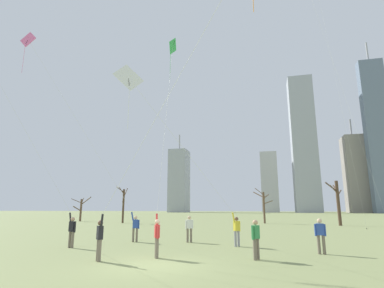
% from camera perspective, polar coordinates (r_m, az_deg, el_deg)
% --- Properties ---
extents(ground_plane, '(400.00, 400.00, 0.00)m').
position_cam_1_polar(ground_plane, '(12.20, -7.19, -21.90)').
color(ground_plane, '#848E56').
extents(kite_flyer_far_back_pink, '(9.57, 2.02, 15.27)m').
position_cam_1_polar(kite_flyer_far_back_pink, '(21.08, -16.50, -4.86)').
color(kite_flyer_far_back_pink, '#726656').
rests_on(kite_flyer_far_back_pink, ground).
extents(kite_flyer_midfield_left_white, '(5.38, 5.80, 9.11)m').
position_cam_1_polar(kite_flyer_midfield_left_white, '(16.73, 4.03, -9.88)').
color(kite_flyer_midfield_left_white, gray).
rests_on(kite_flyer_midfield_left_white, ground).
extents(kite_flyer_midfield_right_blue, '(11.23, 1.70, 17.50)m').
position_cam_1_polar(kite_flyer_midfield_right_blue, '(19.35, -26.23, -5.46)').
color(kite_flyer_midfield_right_blue, '#726656').
rests_on(kite_flyer_midfield_right_blue, ground).
extents(kite_flyer_midfield_center_orange, '(7.19, 3.87, 10.71)m').
position_cam_1_polar(kite_flyer_midfield_center_orange, '(12.37, -13.45, -9.93)').
color(kite_flyer_midfield_center_orange, '#726656').
rests_on(kite_flyer_midfield_center_orange, ground).
extents(kite_flyer_foreground_left_green, '(1.46, 6.35, 13.91)m').
position_cam_1_polar(kite_flyer_foreground_left_green, '(14.99, -5.74, -6.32)').
color(kite_flyer_foreground_left_green, '#726656').
rests_on(kite_flyer_foreground_left_green, ground).
extents(bystander_far_off_by_trees, '(0.35, 0.45, 1.62)m').
position_cam_1_polar(bystander_far_off_by_trees, '(13.53, 11.99, -16.89)').
color(bystander_far_off_by_trees, '#726656').
rests_on(bystander_far_off_by_trees, ground).
extents(bystander_strolling_midfield, '(0.51, 0.23, 1.62)m').
position_cam_1_polar(bystander_strolling_midfield, '(16.04, 23.17, -15.42)').
color(bystander_strolling_midfield, '#726656').
rests_on(bystander_strolling_midfield, ground).
extents(bystander_watching_nearby, '(0.47, 0.33, 1.62)m').
position_cam_1_polar(bystander_watching_nearby, '(19.73, -0.51, -15.55)').
color(bystander_watching_nearby, '#726656').
rests_on(bystander_watching_nearby, ground).
extents(distant_kite_high_overhead_yellow, '(5.60, 3.51, 20.87)m').
position_cam_1_polar(distant_kite_high_overhead_yellow, '(29.52, 22.04, 23.21)').
color(distant_kite_high_overhead_yellow, yellow).
rests_on(distant_kite_high_overhead_yellow, ground).
extents(distant_kite_low_near_trees_teal, '(3.59, 2.81, 28.79)m').
position_cam_1_polar(distant_kite_low_near_trees_teal, '(40.52, 23.33, 22.22)').
color(distant_kite_low_near_trees_teal, teal).
rests_on(distant_kite_low_near_trees_teal, ground).
extents(bare_tree_center, '(1.39, 3.16, 5.18)m').
position_cam_1_polar(bare_tree_center, '(45.93, -12.88, -11.02)').
color(bare_tree_center, '#4C3828').
rests_on(bare_tree_center, ground).
extents(bare_tree_right_of_center, '(3.33, 2.79, 3.98)m').
position_cam_1_polar(bare_tree_right_of_center, '(53.79, -20.29, -11.36)').
color(bare_tree_right_of_center, brown).
rests_on(bare_tree_right_of_center, ground).
extents(bare_tree_rightmost, '(2.37, 2.83, 5.50)m').
position_cam_1_polar(bare_tree_rightmost, '(42.42, 25.89, -9.63)').
color(bare_tree_rightmost, '#4C3828').
rests_on(bare_tree_rightmost, ground).
extents(bare_tree_leftmost, '(2.81, 2.24, 4.95)m').
position_cam_1_polar(bare_tree_leftmost, '(45.11, 13.43, -11.18)').
color(bare_tree_leftmost, brown).
rests_on(bare_tree_leftmost, ground).
extents(skyline_short_annex, '(9.37, 11.75, 44.84)m').
position_cam_1_polar(skyline_short_annex, '(162.67, 28.64, -4.96)').
color(skyline_short_annex, gray).
rests_on(skyline_short_annex, ground).
extents(skyline_mid_tower_left, '(9.37, 11.03, 41.54)m').
position_cam_1_polar(skyline_mid_tower_left, '(161.26, -2.47, -6.96)').
color(skyline_mid_tower_left, '#9EA3AD').
rests_on(skyline_mid_tower_left, ground).
extents(skyline_wide_slab, '(10.15, 5.06, 78.29)m').
position_cam_1_polar(skyline_wide_slab, '(155.61, 31.77, 1.76)').
color(skyline_wide_slab, slate).
rests_on(skyline_wide_slab, ground).
extents(skyline_slender_spire, '(11.63, 10.49, 67.73)m').
position_cam_1_polar(skyline_slender_spire, '(159.51, 20.38, 0.19)').
color(skyline_slender_spire, '#9EA3AD').
rests_on(skyline_slender_spire, ground).
extents(skyline_mid_tower_right, '(8.28, 10.56, 30.42)m').
position_cam_1_polar(skyline_mid_tower_right, '(160.80, 14.45, -7.01)').
color(skyline_mid_tower_right, '#B2B2B7').
rests_on(skyline_mid_tower_right, ground).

